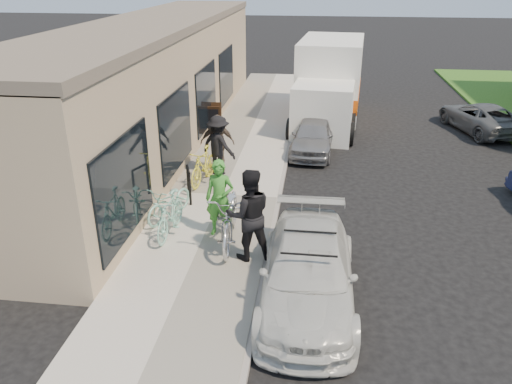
{
  "coord_description": "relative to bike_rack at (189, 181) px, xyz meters",
  "views": [
    {
      "loc": [
        0.46,
        -9.21,
        5.84
      ],
      "look_at": [
        -0.85,
        1.3,
        1.05
      ],
      "focal_mm": 35.0,
      "sensor_mm": 36.0,
      "label": 1
    }
  ],
  "objects": [
    {
      "name": "moving_truck",
      "position": [
        3.68,
        8.76,
        0.72
      ],
      "size": [
        2.97,
        6.68,
        3.19
      ],
      "rotation": [
        0.0,
        0.0,
        -0.09
      ],
      "color": "white",
      "rests_on": "ground"
    },
    {
      "name": "bystander_b",
      "position": [
        0.33,
        2.24,
        0.32
      ],
      "size": [
        1.07,
        0.55,
        1.74
      ],
      "primitive_type": "imported",
      "rotation": [
        0.0,
        0.0,
        0.12
      ],
      "color": "brown",
      "rests_on": "sidewalk"
    },
    {
      "name": "ground",
      "position": [
        2.79,
        -2.53,
        -0.7
      ],
      "size": [
        120.0,
        120.0,
        0.0
      ],
      "primitive_type": "plane",
      "color": "black",
      "rests_on": "ground"
    },
    {
      "name": "curb",
      "position": [
        2.34,
        0.47,
        -0.63
      ],
      "size": [
        0.12,
        34.0,
        0.13
      ],
      "primitive_type": "cube",
      "color": "gray",
      "rests_on": "ground"
    },
    {
      "name": "sedan_silver",
      "position": [
        3.17,
        4.64,
        -0.12
      ],
      "size": [
        1.63,
        3.49,
        1.16
      ],
      "primitive_type": "imported",
      "rotation": [
        0.0,
        0.0,
        -0.08
      ],
      "color": "gray",
      "rests_on": "ground"
    },
    {
      "name": "tandem_bike",
      "position": [
        1.47,
        -1.97,
        0.09
      ],
      "size": [
        1.04,
        2.5,
        1.28
      ],
      "primitive_type": "imported",
      "rotation": [
        0.0,
        0.0,
        0.08
      ],
      "color": "silver",
      "rests_on": "sidewalk"
    },
    {
      "name": "bystander_a",
      "position": [
        0.42,
        1.95,
        0.34
      ],
      "size": [
        1.33,
        1.13,
        1.78
      ],
      "primitive_type": "imported",
      "rotation": [
        0.0,
        0.0,
        2.64
      ],
      "color": "black",
      "rests_on": "sidewalk"
    },
    {
      "name": "storefront",
      "position": [
        -2.45,
        5.45,
        1.42
      ],
      "size": [
        3.6,
        20.0,
        4.22
      ],
      "color": "tan",
      "rests_on": "ground"
    },
    {
      "name": "sidewalk",
      "position": [
        0.79,
        0.47,
        -0.62
      ],
      "size": [
        3.0,
        34.0,
        0.15
      ],
      "primitive_type": "cube",
      "color": "beige",
      "rests_on": "ground"
    },
    {
      "name": "woman_rider",
      "position": [
        1.17,
        -1.71,
        0.36
      ],
      "size": [
        0.7,
        0.49,
        1.82
      ],
      "primitive_type": "imported",
      "rotation": [
        0.0,
        0.0,
        -0.09
      ],
      "color": "green",
      "rests_on": "sidewalk"
    },
    {
      "name": "cruiser_bike_a",
      "position": [
        0.03,
        -1.86,
        -0.05
      ],
      "size": [
        0.58,
        1.68,
        0.99
      ],
      "primitive_type": "imported",
      "rotation": [
        0.0,
        0.0,
        -0.07
      ],
      "color": "#91D8C2",
      "rests_on": "sidewalk"
    },
    {
      "name": "far_car_gray",
      "position": [
        9.54,
        7.9,
        -0.15
      ],
      "size": [
        2.86,
        4.32,
        1.1
      ],
      "primitive_type": "imported",
      "rotation": [
        0.0,
        0.0,
        3.42
      ],
      "color": "#4F5154",
      "rests_on": "ground"
    },
    {
      "name": "man_standing",
      "position": [
        1.96,
        -2.62,
        0.46
      ],
      "size": [
        1.16,
        1.01,
        2.01
      ],
      "primitive_type": "imported",
      "rotation": [
        0.0,
        0.0,
        3.43
      ],
      "color": "black",
      "rests_on": "sidewalk"
    },
    {
      "name": "sandwich_board",
      "position": [
        -0.58,
        5.76,
        0.02
      ],
      "size": [
        0.75,
        0.76,
        1.11
      ],
      "rotation": [
        0.0,
        0.0,
        0.11
      ],
      "color": "black",
      "rests_on": "sidewalk"
    },
    {
      "name": "cruiser_bike_c",
      "position": [
        0.12,
        1.24,
        -0.04
      ],
      "size": [
        0.79,
        1.77,
        1.03
      ],
      "primitive_type": "imported",
      "rotation": [
        0.0,
        0.0,
        -0.19
      ],
      "color": "yellow",
      "rests_on": "sidewalk"
    },
    {
      "name": "bike_rack",
      "position": [
        0.0,
        0.0,
        0.0
      ],
      "size": [
        0.25,
        0.62,
        0.91
      ],
      "rotation": [
        0.0,
        0.0,
        0.33
      ],
      "color": "black",
      "rests_on": "sidewalk"
    },
    {
      "name": "cruiser_bike_b",
      "position": [
        -0.23,
        -1.05,
        -0.11
      ],
      "size": [
        1.13,
        1.78,
        0.88
      ],
      "primitive_type": "imported",
      "rotation": [
        0.0,
        0.0,
        -0.35
      ],
      "color": "#91D8C2",
      "rests_on": "sidewalk"
    },
    {
      "name": "sedan_white",
      "position": [
        3.24,
        -3.79,
        -0.07
      ],
      "size": [
        1.79,
        4.33,
        1.29
      ],
      "rotation": [
        0.0,
        0.0,
        0.01
      ],
      "color": "silver",
      "rests_on": "ground"
    }
  ]
}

